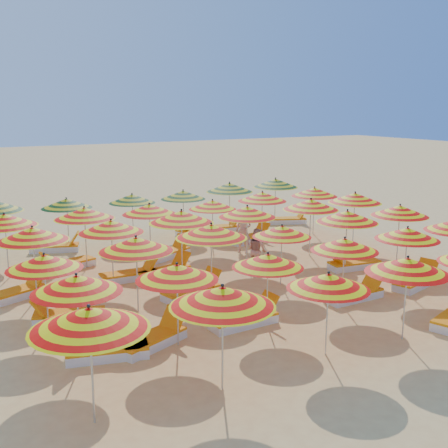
{
  "coord_description": "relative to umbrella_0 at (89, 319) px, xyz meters",
  "views": [
    {
      "loc": [
        -8.32,
        -14.28,
        5.23
      ],
      "look_at": [
        0.0,
        0.5,
        1.6
      ],
      "focal_mm": 45.0,
      "sensor_mm": 36.0,
      "label": 1
    }
  ],
  "objects": [
    {
      "name": "umbrella_34",
      "position": [
        9.31,
        11.63,
        -0.02
      ],
      "size": [
        2.12,
        2.12,
        2.08
      ],
      "color": "silver",
      "rests_on": "ground"
    },
    {
      "name": "umbrella_18",
      "position": [
        0.43,
        6.84,
        -0.04
      ],
      "size": [
        2.35,
        2.35,
        2.05
      ],
      "color": "silver",
      "rests_on": "ground"
    },
    {
      "name": "umbrella_33",
      "position": [
        7.18,
        11.67,
        -0.17
      ],
      "size": [
        2.19,
        2.19,
        1.9
      ],
      "color": "silver",
      "rests_on": "ground"
    },
    {
      "name": "lounger_17",
      "position": [
        8.8,
        11.54,
        -1.69
      ],
      "size": [
        1.81,
        0.88,
        0.69
      ],
      "rotation": [
        0.0,
        0.0,
        -0.18
      ],
      "color": "white",
      "rests_on": "ground"
    },
    {
      "name": "lounger_11",
      "position": [
        4.3,
        6.91,
        -1.69
      ],
      "size": [
        1.82,
        1.02,
        0.69
      ],
      "rotation": [
        0.0,
        0.0,
        0.27
      ],
      "color": "white",
      "rests_on": "ground"
    },
    {
      "name": "umbrella_19",
      "position": [
        2.64,
        6.93,
        -0.08
      ],
      "size": [
        2.03,
        2.03,
        2.0
      ],
      "color": "silver",
      "rests_on": "ground"
    },
    {
      "name": "umbrella_12",
      "position": [
        0.23,
        4.48,
        -0.2
      ],
      "size": [
        2.02,
        2.02,
        1.87
      ],
      "color": "silver",
      "rests_on": "ground"
    },
    {
      "name": "umbrella_21",
      "position": [
        7.22,
        6.84,
        -0.06
      ],
      "size": [
        2.35,
        2.35,
        2.03
      ],
      "color": "silver",
      "rests_on": "ground"
    },
    {
      "name": "umbrella_3",
      "position": [
        7.11,
        -0.07,
        -0.11
      ],
      "size": [
        2.01,
        2.01,
        1.97
      ],
      "color": "silver",
      "rests_on": "ground"
    },
    {
      "name": "lounger_10",
      "position": [
        3.24,
        7.14,
        -1.69
      ],
      "size": [
        1.76,
        0.66,
        0.69
      ],
      "rotation": [
        0.0,
        0.0,
        -0.05
      ],
      "color": "white",
      "rests_on": "ground"
    },
    {
      "name": "lounger_8",
      "position": [
        9.94,
        4.7,
        -1.69
      ],
      "size": [
        1.8,
        0.82,
        0.69
      ],
      "rotation": [
        0.0,
        0.0,
        3.0
      ],
      "color": "white",
      "rests_on": "ground"
    },
    {
      "name": "lounger_5",
      "position": [
        10.31,
        2.42,
        -1.69
      ],
      "size": [
        1.82,
        1.01,
        0.69
      ],
      "rotation": [
        0.0,
        0.0,
        0.27
      ],
      "color": "white",
      "rests_on": "ground"
    },
    {
      "name": "lounger_12",
      "position": [
        1.87,
        9.21,
        -1.69
      ],
      "size": [
        1.83,
        1.06,
        0.69
      ],
      "rotation": [
        0.0,
        0.0,
        3.44
      ],
      "color": "white",
      "rests_on": "ground"
    },
    {
      "name": "umbrella_23",
      "position": [
        11.97,
        6.96,
        -0.01
      ],
      "size": [
        2.27,
        2.27,
        2.09
      ],
      "color": "silver",
      "rests_on": "ground"
    },
    {
      "name": "beachgoer_b",
      "position": [
        7.09,
        6.01,
        -1.15
      ],
      "size": [
        0.58,
        0.72,
        1.4
      ],
      "primitive_type": "imported",
      "rotation": [
        0.0,
        0.0,
        1.65
      ],
      "color": "tan",
      "rests_on": "ground"
    },
    {
      "name": "lounger_18",
      "position": [
        12.26,
        11.54,
        -1.69
      ],
      "size": [
        1.82,
        1.21,
        0.69
      ],
      "rotation": [
        0.0,
        0.0,
        -0.4
      ],
      "color": "white",
      "rests_on": "ground"
    },
    {
      "name": "umbrella_7",
      "position": [
        2.53,
        2.13,
        -0.16
      ],
      "size": [
        2.25,
        2.25,
        1.91
      ],
      "color": "silver",
      "rests_on": "ground"
    },
    {
      "name": "umbrella_13",
      "position": [
        2.51,
        4.54,
        -0.07
      ],
      "size": [
        2.24,
        2.24,
        2.02
      ],
      "color": "silver",
      "rests_on": "ground"
    },
    {
      "name": "umbrella_10",
      "position": [
        9.71,
        2.33,
        -0.17
      ],
      "size": [
        2.27,
        2.27,
        1.9
      ],
      "color": "silver",
      "rests_on": "ground"
    },
    {
      "name": "umbrella_31",
      "position": [
        2.58,
        11.81,
        -0.14
      ],
      "size": [
        2.0,
        2.0,
        1.94
      ],
      "color": "silver",
      "rests_on": "ground"
    },
    {
      "name": "umbrella_6",
      "position": [
        0.41,
        2.31,
        -0.14
      ],
      "size": [
        2.02,
        2.02,
        1.94
      ],
      "color": "silver",
      "rests_on": "ground"
    },
    {
      "name": "umbrella_22",
      "position": [
        9.77,
        6.76,
        -0.03
      ],
      "size": [
        2.27,
        2.27,
        2.06
      ],
      "color": "silver",
      "rests_on": "ground"
    },
    {
      "name": "umbrella_9",
      "position": [
        7.39,
        2.31,
        -0.2
      ],
      "size": [
        2.13,
        2.13,
        1.88
      ],
      "color": "silver",
      "rests_on": "ground"
    },
    {
      "name": "umbrella_14",
      "position": [
        4.72,
        4.66,
        -0.0
      ],
      "size": [
        2.33,
        2.33,
        2.09
      ],
      "color": "silver",
      "rests_on": "ground"
    },
    {
      "name": "umbrella_2",
      "position": [
        5.07,
        0.16,
        -0.22
      ],
      "size": [
        2.27,
        2.27,
        1.85
      ],
      "color": "silver",
      "rests_on": "ground"
    },
    {
      "name": "lounger_9",
      "position": [
        -0.07,
        7.08,
        -1.69
      ],
      "size": [
        1.82,
        1.2,
        0.69
      ],
      "rotation": [
        0.0,
        0.0,
        0.39
      ],
      "color": "white",
      "rests_on": "ground"
    },
    {
      "name": "umbrella_35",
      "position": [
        11.67,
        11.68,
        0.0
      ],
      "size": [
        2.35,
        2.35,
        2.1
      ],
      "color": "silver",
      "rests_on": "ground"
    },
    {
      "name": "lounger_6",
      "position": [
        0.73,
        4.71,
        -1.69
      ],
      "size": [
        1.83,
        1.11,
        0.69
      ],
      "rotation": [
        0.0,
        0.0,
        2.81
      ],
      "color": "white",
      "rests_on": "ground"
    },
    {
      "name": "lounger_13",
      "position": [
        5.31,
        8.92,
        -1.69
      ],
      "size": [
        1.82,
        1.19,
        0.69
      ],
      "rotation": [
        0.0,
        0.0,
        0.39
      ],
      "color": "white",
      "rests_on": "ground"
    },
    {
      "name": "umbrella_32",
      "position": [
        5.1,
        11.85,
        -0.18
      ],
      "size": [
        2.29,
        2.29,
        1.89
      ],
      "color": "silver",
      "rests_on": "ground"
    },
    {
      "name": "lounger_1",
      "position": [
        0.91,
        2.28,
        -1.69
      ],
      "size": [
        1.82,
        1.01,
        0.69
      ],
      "rotation": [
        0.0,
        0.0,
        2.88
      ],
      "color": "white",
      "rests_on": "ground"
    },
    {
      "name": "umbrella_15",
      "position": [
        6.98,
        4.54,
        -0.24
      ],
      "size": [
        1.95,
        1.95,
        1.83
      ],
      "color": "silver",
      "rests_on": "ground"
    },
    {
      "name": "umbrella_20",
      "position": [
        4.81,
        6.76,
        0.02
      ],
      "size": [
        2.6,
        2.6,
        2.12
      ],
      "color": "silver",
      "rests_on": "ground"
    },
    {
      "name": "beachgoer_a",
      "position": [
        7.91,
        8.21,
        -1.06
      ],
      "size": [
        0.65,
        0.68,
        1.57
      ],
      "primitive_type": "imported",
      "rotation": [
        0.0,
        0.0,
        5.39
      ],
      "color": "tan",
      "rests_on": "ground"
    },
    {
      "name": "umbrella_26",
      "position": [
        4.71,
        9.12,
        -0.12
      ],
      "size": [
        1.86,
        1.86,
        1.96
      ],
      "color": "silver",
      "rests_on": "ground"
    },
    {
      "name": "lounger_3",
      "position": [
        4.41,
        2.37,
        -1.69
      ],
      "size": [
        1.75,
        0.65,
        0.69
      ],
      "rotation": [
        0.0,
        0.0,
        0.04
      ],
      "color": "white",
      "rests_on": "ground"
    },
    {
      "name": "umbrella_29",
      "position": [
        11.96,
        9.34,
        -0.1
      ],
      "size": [
        2.15,
        2.15,
        1.98
      ],
      "color": "silver",
      "rests_on": "ground"
    },
    {
      "name": "umbrella_24",
      "position": [
        0.06,
        9.14,
        -0.03
      ],
      "size": [
        2.04,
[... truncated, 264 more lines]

